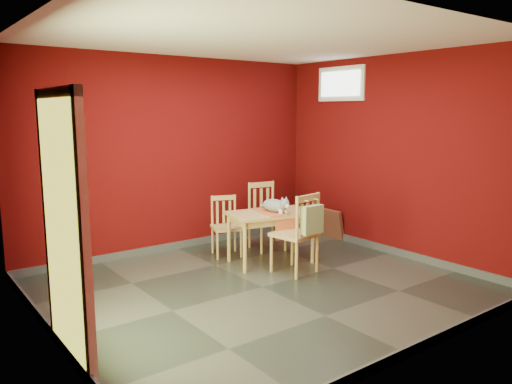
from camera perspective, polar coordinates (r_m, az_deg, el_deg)
ground at (r=5.70m, az=0.72°, el=-10.81°), size 4.50×4.50×0.00m
room_shell at (r=5.69m, az=0.72°, el=-10.33°), size 4.50×4.50×4.50m
doorway at (r=4.06m, az=-21.23°, el=-3.20°), size 0.06×1.01×2.13m
window at (r=7.61m, az=9.66°, el=12.10°), size 0.05×0.90×0.50m
outlet_plate at (r=8.08m, az=1.10°, el=-2.57°), size 0.08×0.02×0.12m
dining_table at (r=6.44m, az=1.70°, el=-3.03°), size 1.18×0.83×0.67m
table_runner at (r=6.36m, az=2.27°, el=-2.86°), size 0.41×0.66×0.31m
chair_far_left at (r=6.84m, az=-3.47°, el=-3.80°), size 0.48×0.48×0.81m
chair_far_right at (r=7.11m, az=1.13°, el=-2.68°), size 0.51×0.51×0.95m
chair_near at (r=6.06m, az=4.77°, el=-4.62°), size 0.53×0.53×0.99m
tote_bag at (r=5.87m, az=6.46°, el=-3.13°), size 0.28×0.17×0.40m
cat at (r=6.43m, az=2.13°, el=-1.26°), size 0.42×0.52×0.23m
picture_frame at (r=7.83m, az=8.55°, el=-3.59°), size 0.16×0.46×0.46m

